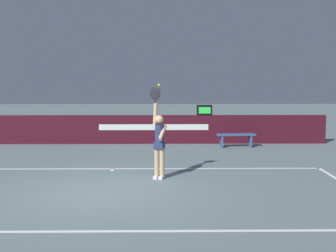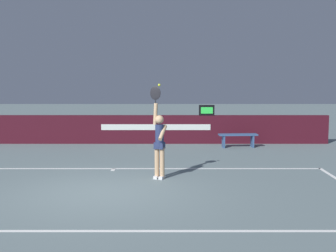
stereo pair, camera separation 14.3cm
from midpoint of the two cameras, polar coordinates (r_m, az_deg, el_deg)
ground_plane at (r=10.41m, az=-8.75°, el=-8.19°), size 60.00×60.00×0.00m
court_lines at (r=10.47m, az=-8.71°, el=-8.09°), size 11.61×5.20×0.00m
back_wall at (r=17.37m, az=-5.48°, el=-0.43°), size 15.08×0.19×1.07m
speed_display at (r=17.30m, az=4.30°, el=1.97°), size 0.57×0.20×0.38m
tennis_player at (r=11.48m, az=-1.47°, el=-1.86°), size 0.44×0.45×2.32m
tennis_ball at (r=11.35m, az=-1.48°, el=5.10°), size 0.06×0.06×0.06m
courtside_bench_near at (r=16.61m, az=8.18°, el=-1.38°), size 1.41×0.47×0.49m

